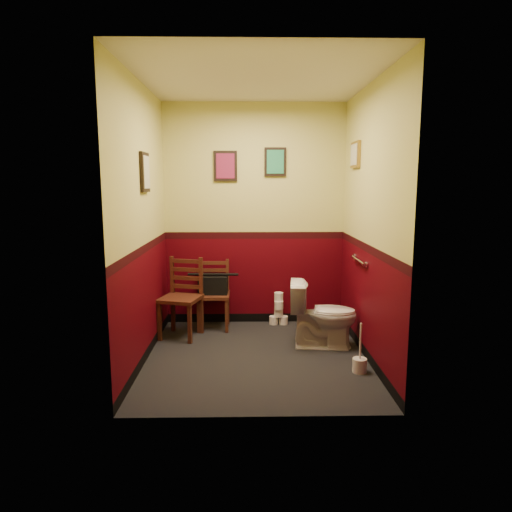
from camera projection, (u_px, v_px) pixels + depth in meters
The scene contains 17 objects.
floor at pixel (256, 357), 4.63m from camera, with size 2.20×2.40×0.00m, color black.
ceiling at pixel (257, 78), 4.20m from camera, with size 2.20×2.40×0.00m, color silver.
wall_back at pixel (254, 216), 5.60m from camera, with size 2.20×2.70×0.00m, color #42020A.
wall_front at pixel (260, 239), 3.23m from camera, with size 2.20×2.70×0.00m, color #42020A.
wall_left at pixel (143, 225), 4.39m from camera, with size 2.40×2.70×0.00m, color #42020A.
wall_right at pixel (369, 224), 4.44m from camera, with size 2.40×2.70×0.00m, color #42020A.
grab_bar at pixel (359, 260), 4.75m from camera, with size 0.05×0.56×0.06m.
framed_print_back_a at pixel (225, 166), 5.48m from camera, with size 0.28×0.04×0.36m.
framed_print_back_b at pixel (275, 162), 5.48m from camera, with size 0.26×0.04×0.34m.
framed_print_left at pixel (145, 172), 4.41m from camera, with size 0.04×0.30×0.38m.
framed_print_right at pixel (355, 155), 4.92m from camera, with size 0.04×0.34×0.28m.
toilet at pixel (323, 315), 4.88m from camera, with size 0.40×0.72×0.70m, color white.
toilet_brush at pixel (360, 364), 4.25m from camera, with size 0.13×0.13×0.48m.
chair_left at pixel (182, 298), 5.21m from camera, with size 0.52×0.52×0.90m.
chair_right at pixel (214, 294), 5.52m from camera, with size 0.38×0.38×0.82m.
handbag at pixel (213, 285), 5.46m from camera, with size 0.35×0.19×0.25m.
tp_stack at pixel (279, 311), 5.68m from camera, with size 0.23×0.14×0.40m.
Camera 1 is at (-0.09, -4.41, 1.74)m, focal length 32.00 mm.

